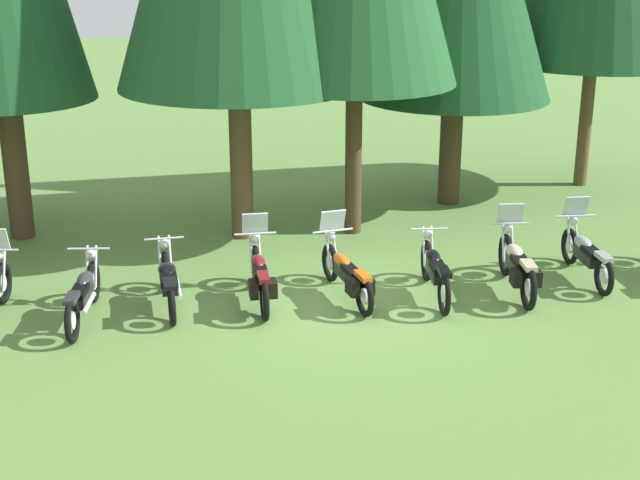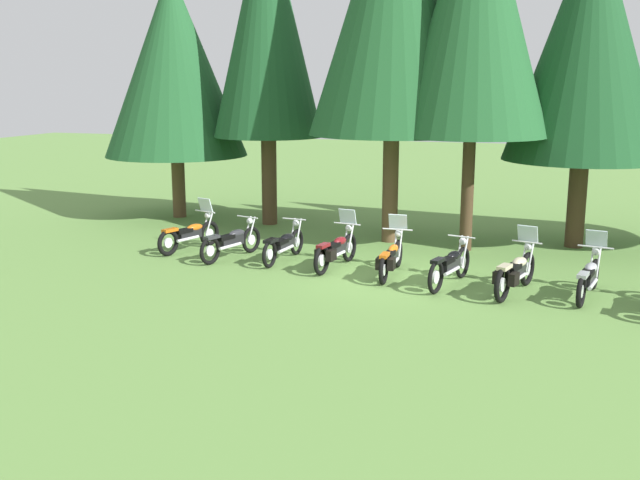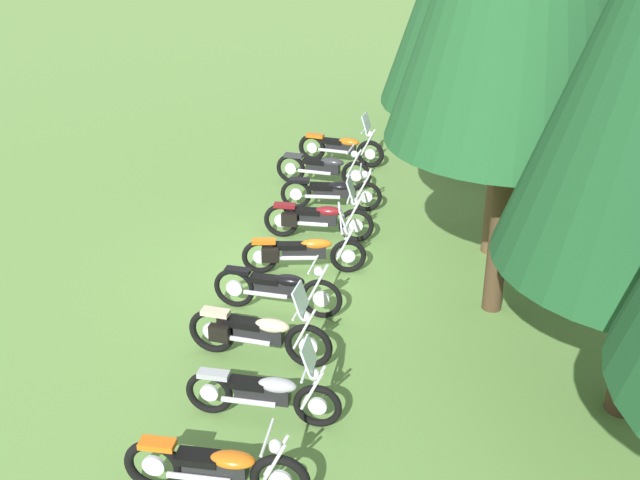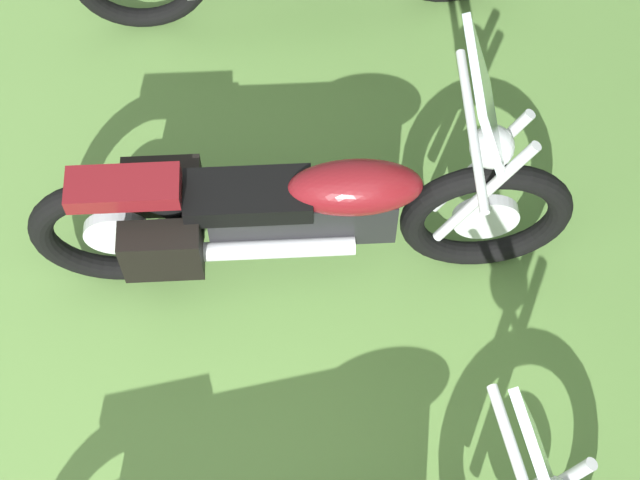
% 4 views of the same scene
% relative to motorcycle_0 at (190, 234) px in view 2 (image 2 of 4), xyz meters
% --- Properties ---
extents(ground_plane, '(80.00, 80.00, 0.00)m').
position_rel_motorcycle_0_xyz_m(ground_plane, '(5.71, -0.97, -0.46)').
color(ground_plane, '#608C42').
extents(motorcycle_0, '(0.96, 2.14, 1.36)m').
position_rel_motorcycle_0_xyz_m(motorcycle_0, '(0.00, 0.00, 0.00)').
color(motorcycle_0, black).
rests_on(motorcycle_0, ground_plane).
extents(motorcycle_1, '(0.90, 2.22, 1.00)m').
position_rel_motorcycle_0_xyz_m(motorcycle_1, '(1.44, -0.47, -0.01)').
color(motorcycle_1, black).
rests_on(motorcycle_1, ground_plane).
extents(motorcycle_2, '(0.66, 2.22, 0.99)m').
position_rel_motorcycle_0_xyz_m(motorcycle_2, '(2.81, -0.32, -0.02)').
color(motorcycle_2, black).
rests_on(motorcycle_2, ground_plane).
extents(motorcycle_3, '(0.79, 2.24, 1.37)m').
position_rel_motorcycle_0_xyz_m(motorcycle_3, '(4.28, -0.65, 0.02)').
color(motorcycle_3, black).
rests_on(motorcycle_3, ground_plane).
extents(motorcycle_4, '(0.73, 2.32, 1.35)m').
position_rel_motorcycle_0_xyz_m(motorcycle_4, '(5.72, -0.93, -0.01)').
color(motorcycle_4, black).
rests_on(motorcycle_4, ground_plane).
extents(motorcycle_5, '(0.80, 2.23, 1.02)m').
position_rel_motorcycle_0_xyz_m(motorcycle_5, '(7.15, -1.33, 0.01)').
color(motorcycle_5, black).
rests_on(motorcycle_5, ground_plane).
extents(motorcycle_6, '(0.94, 2.28, 1.39)m').
position_rel_motorcycle_0_xyz_m(motorcycle_6, '(8.56, -1.60, 0.03)').
color(motorcycle_6, black).
rests_on(motorcycle_6, ground_plane).
extents(motorcycle_7, '(0.77, 2.20, 1.35)m').
position_rel_motorcycle_0_xyz_m(motorcycle_7, '(10.05, -1.41, 0.01)').
color(motorcycle_7, black).
rests_on(motorcycle_7, ground_plane).
extents(pine_tree_0, '(4.65, 4.65, 8.02)m').
position_rel_motorcycle_0_xyz_m(pine_tree_0, '(-2.75, 4.46, 4.57)').
color(pine_tree_0, brown).
rests_on(pine_tree_0, ground_plane).
extents(pine_tree_1, '(3.41, 3.41, 9.88)m').
position_rel_motorcycle_0_xyz_m(pine_tree_1, '(0.62, 4.21, 5.83)').
color(pine_tree_1, '#4C3823').
rests_on(pine_tree_1, ground_plane).
extents(pine_tree_3, '(3.95, 3.95, 9.79)m').
position_rel_motorcycle_0_xyz_m(pine_tree_3, '(7.05, 2.35, 5.95)').
color(pine_tree_3, '#42301E').
rests_on(pine_tree_3, ground_plane).
extents(pine_tree_4, '(4.17, 4.17, 8.75)m').
position_rel_motorcycle_0_xyz_m(pine_tree_4, '(9.86, 3.67, 5.09)').
color(pine_tree_4, '#42301E').
rests_on(pine_tree_4, ground_plane).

